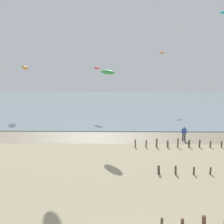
{
  "coord_description": "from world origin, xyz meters",
  "views": [
    {
      "loc": [
        -1.56,
        -10.07,
        8.15
      ],
      "look_at": [
        -1.96,
        11.78,
        4.87
      ],
      "focal_mm": 44.21,
      "sensor_mm": 36.0,
      "label": 1
    }
  ],
  "objects": [
    {
      "name": "kite_aloft_7",
      "position": [
        7.65,
        47.73,
        11.77
      ],
      "size": [
        1.61,
        2.0,
        0.43
      ],
      "primitive_type": "ellipsoid",
      "rotation": [
        -0.2,
        0.0,
        1.01
      ],
      "color": "orange"
    },
    {
      "name": "person_right_flank",
      "position": [
        6.32,
        21.69,
        0.92
      ],
      "size": [
        0.57,
        0.27,
        1.71
      ],
      "color": "#232328",
      "rests_on": "ground"
    },
    {
      "name": "groyne_far",
      "position": [
        5.5,
        18.77,
        0.42
      ],
      "size": [
        10.5,
        0.32,
        0.99
      ],
      "color": "brown",
      "rests_on": "ground"
    },
    {
      "name": "kite_aloft_5",
      "position": [
        -17.91,
        39.04,
        8.68
      ],
      "size": [
        2.47,
        3.6,
        1.0
      ],
      "primitive_type": "ellipsoid",
      "rotation": [
        -0.5,
        0.0,
        5.12
      ],
      "color": "orange"
    },
    {
      "name": "kite_aloft_0",
      "position": [
        16.4,
        38.51,
        17.77
      ],
      "size": [
        2.45,
        2.21,
        0.56
      ],
      "primitive_type": "ellipsoid",
      "rotation": [
        0.22,
        0.0,
        0.68
      ],
      "color": "#19B2B7"
    },
    {
      "name": "wet_sand_strip",
      "position": [
        0.0,
        23.11,
        0.0
      ],
      "size": [
        120.0,
        6.16,
        0.01
      ],
      "primitive_type": "cube",
      "color": "#84755B",
      "rests_on": "ground"
    },
    {
      "name": "sea",
      "position": [
        0.0,
        61.19,
        0.05
      ],
      "size": [
        160.0,
        70.0,
        0.1
      ],
      "primitive_type": "cube",
      "color": "gray",
      "rests_on": "ground"
    },
    {
      "name": "kite_aloft_4",
      "position": [
        -2.62,
        20.57,
        8.0
      ],
      "size": [
        2.28,
        2.96,
        0.71
      ],
      "primitive_type": "ellipsoid",
      "rotation": [
        0.31,
        0.0,
        2.09
      ],
      "color": "green"
    },
    {
      "name": "kite_aloft_2",
      "position": [
        -5.1,
        38.6,
        8.63
      ],
      "size": [
        1.69,
        2.43,
        0.39
      ],
      "primitive_type": "ellipsoid",
      "rotation": [
        0.03,
        0.0,
        2.02
      ],
      "color": "red"
    }
  ]
}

